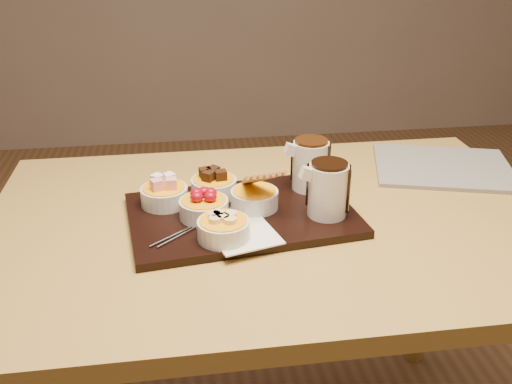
{
  "coord_description": "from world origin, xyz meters",
  "views": [
    {
      "loc": [
        -0.19,
        -1.04,
        1.32
      ],
      "look_at": [
        -0.04,
        -0.0,
        0.81
      ],
      "focal_mm": 40.0,
      "sensor_mm": 36.0,
      "label": 1
    }
  ],
  "objects": [
    {
      "name": "napkin",
      "position": [
        -0.08,
        -0.1,
        0.77
      ],
      "size": [
        0.15,
        0.15,
        0.0
      ],
      "primitive_type": "cube",
      "rotation": [
        0.0,
        0.0,
        0.26
      ],
      "color": "white",
      "rests_on": "serving_board"
    },
    {
      "name": "serving_board",
      "position": [
        -0.07,
        -0.0,
        0.76
      ],
      "size": [
        0.49,
        0.35,
        0.02
      ],
      "primitive_type": "cube",
      "rotation": [
        0.0,
        0.0,
        0.12
      ],
      "color": "black",
      "rests_on": "dining_table"
    },
    {
      "name": "pitcher_dark_chocolate",
      "position": [
        0.1,
        -0.04,
        0.82
      ],
      "size": [
        0.09,
        0.09,
        0.11
      ],
      "primitive_type": "cylinder",
      "rotation": [
        0.0,
        0.0,
        0.12
      ],
      "color": "silver",
      "rests_on": "serving_board"
    },
    {
      "name": "newspaper",
      "position": [
        0.46,
        0.19,
        0.76
      ],
      "size": [
        0.39,
        0.35,
        0.01
      ],
      "primitive_type": "cube",
      "rotation": [
        0.0,
        0.0,
        -0.28
      ],
      "color": "beige",
      "rests_on": "dining_table"
    },
    {
      "name": "fondue_skewers",
      "position": [
        -0.15,
        -0.04,
        0.77
      ],
      "size": [
        0.19,
        0.22,
        0.01
      ],
      "primitive_type": null,
      "rotation": [
        0.0,
        0.0,
        -0.89
      ],
      "color": "silver",
      "rests_on": "serving_board"
    },
    {
      "name": "bowl_bananas",
      "position": [
        -0.12,
        -0.11,
        0.79
      ],
      "size": [
        0.1,
        0.1,
        0.04
      ],
      "primitive_type": "cylinder",
      "color": "silver",
      "rests_on": "serving_board"
    },
    {
      "name": "dining_table",
      "position": [
        0.0,
        0.0,
        0.65
      ],
      "size": [
        1.2,
        0.8,
        0.75
      ],
      "color": "#B18D41",
      "rests_on": "ground"
    },
    {
      "name": "bowl_marshmallows",
      "position": [
        -0.23,
        0.06,
        0.79
      ],
      "size": [
        0.1,
        0.1,
        0.04
      ],
      "primitive_type": "cylinder",
      "color": "silver",
      "rests_on": "serving_board"
    },
    {
      "name": "bowl_biscotti",
      "position": [
        -0.04,
        0.01,
        0.79
      ],
      "size": [
        0.1,
        0.1,
        0.04
      ],
      "primitive_type": "cylinder",
      "color": "silver",
      "rests_on": "serving_board"
    },
    {
      "name": "bowl_strawberries",
      "position": [
        -0.15,
        -0.01,
        0.79
      ],
      "size": [
        0.1,
        0.1,
        0.04
      ],
      "primitive_type": "cylinder",
      "color": "silver",
      "rests_on": "serving_board"
    },
    {
      "name": "pitcher_milk_chocolate",
      "position": [
        0.1,
        0.09,
        0.82
      ],
      "size": [
        0.09,
        0.09,
        0.11
      ],
      "primitive_type": "cylinder",
      "rotation": [
        0.0,
        0.0,
        0.12
      ],
      "color": "silver",
      "rests_on": "serving_board"
    },
    {
      "name": "bowl_cake",
      "position": [
        -0.12,
        0.08,
        0.79
      ],
      "size": [
        0.1,
        0.1,
        0.04
      ],
      "primitive_type": "cylinder",
      "color": "silver",
      "rests_on": "serving_board"
    }
  ]
}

